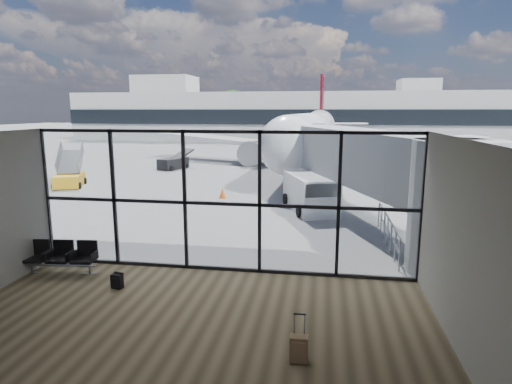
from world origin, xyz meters
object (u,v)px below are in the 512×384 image
(service_van, at_px, (311,193))
(belt_loader, at_px, (174,163))
(mobile_stairs, at_px, (70,178))
(seating_row, at_px, (62,255))
(backpack, at_px, (117,281))
(suitcase, at_px, (299,349))
(airliner, at_px, (311,133))

(service_van, xyz_separation_m, belt_loader, (-12.35, 14.11, -0.39))
(mobile_stairs, bearing_deg, service_van, -36.98)
(seating_row, bearing_deg, service_van, 46.62)
(backpack, relative_size, mobile_stairs, 0.13)
(seating_row, relative_size, suitcase, 2.25)
(backpack, distance_m, mobile_stairs, 18.96)
(belt_loader, bearing_deg, seating_row, -55.07)
(suitcase, height_order, service_van, service_van)
(belt_loader, height_order, mobile_stairs, mobile_stairs)
(airliner, relative_size, belt_loader, 9.89)
(service_van, bearing_deg, belt_loader, 112.49)
(airliner, relative_size, mobile_stairs, 10.26)
(suitcase, relative_size, mobile_stairs, 0.28)
(airliner, distance_m, mobile_stairs, 22.47)
(belt_loader, relative_size, mobile_stairs, 1.04)
(suitcase, xyz_separation_m, mobile_stairs, (-16.54, 18.22, 0.25))
(backpack, relative_size, belt_loader, 0.12)
(airliner, height_order, service_van, airliner)
(seating_row, bearing_deg, belt_loader, 95.68)
(service_van, relative_size, belt_loader, 1.22)
(service_van, bearing_deg, backpack, -134.60)
(backpack, bearing_deg, belt_loader, 117.09)
(mobile_stairs, bearing_deg, seating_row, -79.70)
(seating_row, height_order, service_van, service_van)
(service_van, height_order, mobile_stairs, mobile_stairs)
(seating_row, xyz_separation_m, suitcase, (7.74, -3.83, -0.26))
(seating_row, xyz_separation_m, service_van, (7.53, 9.76, 0.38))
(seating_row, height_order, mobile_stairs, mobile_stairs)
(backpack, bearing_deg, service_van, 75.12)
(airliner, relative_size, service_van, 8.13)
(backpack, height_order, airliner, airliner)
(backpack, distance_m, airliner, 31.72)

